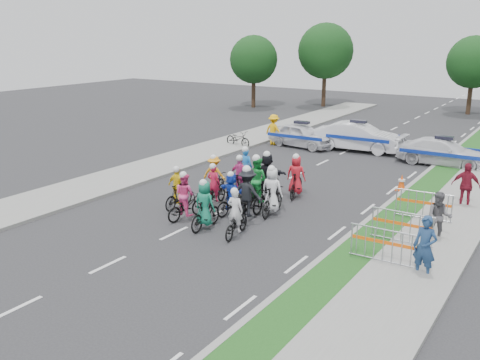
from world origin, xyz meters
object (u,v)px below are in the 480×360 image
Objects in this scene: rider_0 at (236,220)px; tree_3 at (325,51)px; barrier_1 at (402,228)px; parked_bike at (238,139)px; rider_2 at (185,201)px; police_car_1 at (357,137)px; spectator_0 at (425,247)px; police_car_2 at (443,152)px; tree_0 at (254,60)px; spectator_2 at (466,185)px; rider_9 at (241,181)px; rider_13 at (296,180)px; rider_7 at (272,196)px; cone_1 at (469,177)px; rider_4 at (248,199)px; rider_6 at (214,191)px; marshal_hiviz at (274,130)px; rider_1 at (205,210)px; tree_4 at (474,62)px; barrier_0 at (383,247)px; barrier_2 at (423,207)px; rider_8 at (257,187)px; rider_10 at (215,179)px; spectator_1 at (439,217)px; police_car_0 at (301,135)px; cone_0 at (402,183)px; rider_5 at (232,196)px; rider_11 at (267,178)px.

tree_3 is (-10.87, 31.07, 4.32)m from rider_0.
barrier_1 is 1.12× the size of parked_bike.
tree_3 reaches higher than rider_2.
police_car_1 is 19.26m from tree_3.
rider_0 is 0.98× the size of spectator_0.
tree_0 reaches higher than police_car_2.
tree_0 is (-21.62, 19.82, 3.30)m from spectator_2.
rider_9 is 0.99× the size of rider_13.
rider_7 is at bearing -97.76° from rider_0.
police_car_1 is (-1.39, 12.26, 0.06)m from rider_7.
cone_1 is (7.71, 10.35, -0.33)m from rider_2.
rider_7 is (0.43, 1.00, -0.05)m from rider_4.
rider_6 is 0.95× the size of marshal_hiviz.
rider_1 is 0.39× the size of police_car_2.
tree_4 reaches higher than rider_0.
barrier_2 is at bearing 90.00° from barrier_0.
rider_4 is (-0.49, 1.51, 0.22)m from rider_0.
rider_8 is at bearing -130.00° from cone_1.
rider_1 is 0.28× the size of tree_0.
rider_10 is at bearing -66.23° from rider_2.
police_car_0 is at bearing 119.90° from spectator_1.
rider_0 reaches higher than parked_bike.
police_car_1 reaches higher than cone_0.
rider_10 is (-2.01, 3.39, -0.02)m from rider_1.
cone_1 is at bearing 48.84° from cone_0.
barrier_2 is 28.77m from tree_4.
rider_8 reaches higher than marshal_hiviz.
police_car_1 is at bearing -93.41° from rider_0.
parked_bike is 17.48m from tree_0.
tree_4 reaches higher than rider_1.
police_car_0 is 2.01× the size of barrier_0.
spectator_1 is at bearing 72.14° from barrier_0.
rider_1 is 0.98× the size of rider_9.
tree_4 is at bearing -95.93° from rider_1.
rider_13 is at bearing -164.45° from spectator_2.
rider_5 is at bearing 61.25° from rider_13.
rider_7 is at bearing -136.16° from rider_5.
spectator_1 is 0.93× the size of parked_bike.
police_car_1 is 6.95× the size of cone_1.
rider_10 is 9.80m from spectator_2.
barrier_2 is (5.14, -0.20, -0.16)m from rider_13.
tree_4 is at bearing -7.11° from police_car_0.
rider_6 is 0.84× the size of rider_8.
rider_4 reaches higher than spectator_0.
rider_4 is at bearing -142.46° from spectator_2.
rider_11 reaches higher than rider_1.
cone_0 is (-2.70, 1.00, -0.55)m from spectator_2.
rider_1 reaches higher than rider_5.
barrier_0 is 33.97m from tree_0.
rider_11 is 0.31× the size of tree_4.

